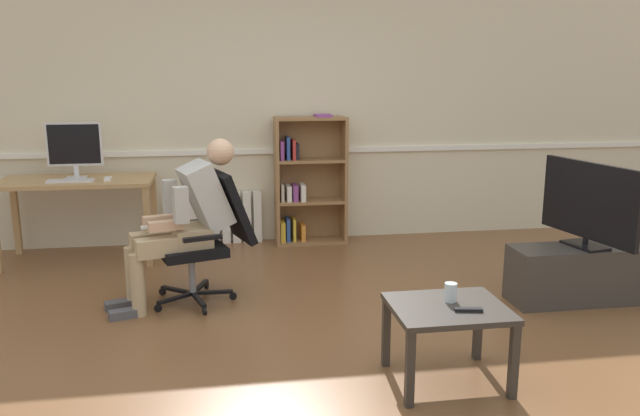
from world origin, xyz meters
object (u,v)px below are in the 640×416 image
(keyboard, at_px, (70,181))
(coffee_table, at_px, (448,317))
(office_chair, at_px, (210,232))
(tv_screen, at_px, (589,203))
(drinking_glass, at_px, (451,292))
(computer_mouse, at_px, (108,179))
(radiator, at_px, (215,218))
(tv_stand, at_px, (582,274))
(bookshelf, at_px, (306,182))
(person_seated, at_px, (185,218))
(imac_monitor, at_px, (74,146))
(computer_desk, at_px, (77,190))
(spare_remote, at_px, (468,310))

(keyboard, relative_size, coffee_table, 0.63)
(office_chair, height_order, tv_screen, tv_screen)
(office_chair, xyz_separation_m, drinking_glass, (1.34, -1.48, -0.02))
(keyboard, height_order, tv_screen, tv_screen)
(computer_mouse, xyz_separation_m, radiator, (0.93, 0.51, -0.51))
(tv_stand, relative_size, tv_screen, 1.18)
(bookshelf, xyz_separation_m, tv_screen, (1.83, -2.01, 0.14))
(person_seated, bearing_deg, imac_monitor, -160.27)
(imac_monitor, bearing_deg, radiator, 14.26)
(computer_mouse, xyz_separation_m, tv_screen, (3.67, -1.59, -0.01))
(bookshelf, bearing_deg, imac_monitor, -174.14)
(radiator, height_order, person_seated, person_seated)
(imac_monitor, relative_size, tv_screen, 0.54)
(imac_monitor, xyz_separation_m, radiator, (1.23, 0.31, -0.78))
(office_chair, xyz_separation_m, tv_screen, (2.77, -0.49, 0.23))
(computer_desk, distance_m, bookshelf, 2.16)
(computer_mouse, relative_size, tv_stand, 0.09)
(keyboard, height_order, person_seated, person_seated)
(drinking_glass, bearing_deg, office_chair, 132.22)
(radiator, bearing_deg, spare_remote, -67.33)
(coffee_table, bearing_deg, tv_screen, 35.91)
(computer_desk, relative_size, spare_remote, 9.01)
(coffee_table, relative_size, drinking_glass, 5.91)
(computer_mouse, distance_m, radiator, 1.17)
(coffee_table, height_order, drinking_glass, drinking_glass)
(computer_desk, relative_size, drinking_glass, 12.71)
(imac_monitor, distance_m, tv_screen, 4.37)
(imac_monitor, height_order, coffee_table, imac_monitor)
(keyboard, distance_m, office_chair, 1.65)
(bookshelf, relative_size, drinking_glass, 12.16)
(keyboard, xyz_separation_m, person_seated, (1.04, -1.14, -0.11))
(keyboard, relative_size, bookshelf, 0.30)
(office_chair, bearing_deg, tv_stand, 62.56)
(tv_stand, height_order, coffee_table, coffee_table)
(keyboard, bearing_deg, computer_mouse, 3.64)
(tv_stand, bearing_deg, radiator, 142.53)
(computer_desk, relative_size, computer_mouse, 13.52)
(computer_desk, relative_size, imac_monitor, 2.67)
(computer_mouse, bearing_deg, office_chair, -50.91)
(computer_mouse, xyz_separation_m, tv_stand, (3.67, -1.59, -0.56))
(computer_mouse, xyz_separation_m, bookshelf, (1.84, 0.42, -0.16))
(imac_monitor, xyz_separation_m, drinking_glass, (2.55, -2.78, -0.54))
(computer_desk, bearing_deg, keyboard, -97.75)
(coffee_table, distance_m, drinking_glass, 0.14)
(office_chair, distance_m, tv_stand, 2.83)
(computer_mouse, distance_m, person_seated, 1.37)
(radiator, height_order, tv_stand, radiator)
(drinking_glass, distance_m, spare_remote, 0.17)
(drinking_glass, bearing_deg, coffee_table, -117.97)
(tv_stand, bearing_deg, keyboard, 158.46)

